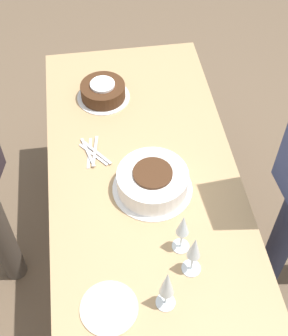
{
  "coord_description": "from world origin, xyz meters",
  "views": [
    {
      "loc": [
        1.17,
        -0.17,
        2.23
      ],
      "look_at": [
        0.0,
        0.0,
        0.78
      ],
      "focal_mm": 50.0,
      "sensor_mm": 36.0,
      "label": 1
    }
  ],
  "objects": [
    {
      "name": "dining_table",
      "position": [
        0.0,
        0.0,
        0.62
      ],
      "size": [
        1.71,
        0.78,
        0.73
      ],
      "color": "tan",
      "rests_on": "ground_plane"
    },
    {
      "name": "wine_glass_extra",
      "position": [
        0.35,
        0.08,
        0.86
      ],
      "size": [
        0.06,
        0.06,
        0.2
      ],
      "color": "silver",
      "rests_on": "dining_table"
    },
    {
      "name": "wine_glass_far",
      "position": [
        0.55,
        -0.01,
        0.87
      ],
      "size": [
        0.07,
        0.07,
        0.21
      ],
      "color": "silver",
      "rests_on": "dining_table"
    },
    {
      "name": "fork_pile",
      "position": [
        -0.15,
        -0.2,
        0.74
      ],
      "size": [
        0.17,
        0.13,
        0.01
      ],
      "color": "silver",
      "rests_on": "dining_table"
    },
    {
      "name": "cake_center_white",
      "position": [
        0.07,
        0.02,
        0.78
      ],
      "size": [
        0.32,
        0.32,
        0.11
      ],
      "color": "white",
      "rests_on": "dining_table"
    },
    {
      "name": "wine_glass_near",
      "position": [
        0.44,
        0.1,
        0.86
      ],
      "size": [
        0.07,
        0.07,
        0.2
      ],
      "color": "silver",
      "rests_on": "dining_table"
    },
    {
      "name": "dessert_plate_right",
      "position": [
        0.54,
        -0.2,
        0.73
      ],
      "size": [
        0.2,
        0.2,
        0.01
      ],
      "color": "beige",
      "rests_on": "dining_table"
    },
    {
      "name": "ground_plane",
      "position": [
        0.0,
        0.0,
        0.0
      ],
      "size": [
        12.0,
        12.0,
        0.0
      ],
      "primitive_type": "plane",
      "color": "brown"
    },
    {
      "name": "cake_front_chocolate",
      "position": [
        -0.49,
        -0.12,
        0.77
      ],
      "size": [
        0.25,
        0.25,
        0.09
      ],
      "color": "white",
      "rests_on": "dining_table"
    }
  ]
}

